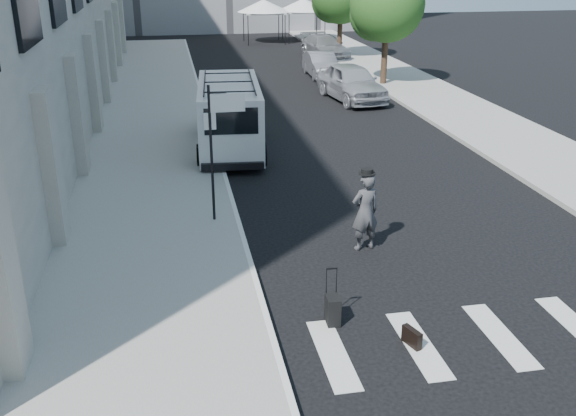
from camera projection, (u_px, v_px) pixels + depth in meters
name	position (u px, v px, depth m)	size (l,w,h in m)	color
ground	(343.00, 272.00, 14.28)	(120.00, 120.00, 0.00)	black
sidewalk_left	(154.00, 112.00, 28.11)	(4.50, 48.00, 0.15)	gray
sidewalk_right	(408.00, 84.00, 34.02)	(4.00, 56.00, 0.15)	gray
sign_pole	(220.00, 125.00, 15.80)	(1.03, 0.07, 3.50)	black
tree_near	(384.00, 7.00, 32.45)	(3.80, 3.83, 6.03)	black
tent_left	(264.00, 6.00, 48.59)	(4.00, 4.00, 3.20)	black
tent_right	(304.00, 5.00, 49.59)	(4.00, 4.00, 3.20)	black
businessman	(365.00, 212.00, 15.04)	(0.69, 0.46, 1.90)	#3E3E41
briefcase	(412.00, 337.00, 11.56)	(0.12, 0.44, 0.34)	black
suitcase	(333.00, 310.00, 12.22)	(0.26, 0.40, 1.10)	black
cargo_van	(229.00, 115.00, 22.70)	(2.62, 6.49, 2.38)	silver
parked_car_a	(352.00, 82.00, 30.30)	(2.02, 5.01, 1.71)	#A5A7AD
parked_car_b	(321.00, 65.00, 35.98)	(1.43, 4.11, 1.36)	slate
parked_car_c	(325.00, 47.00, 42.18)	(2.08, 5.11, 1.48)	gray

